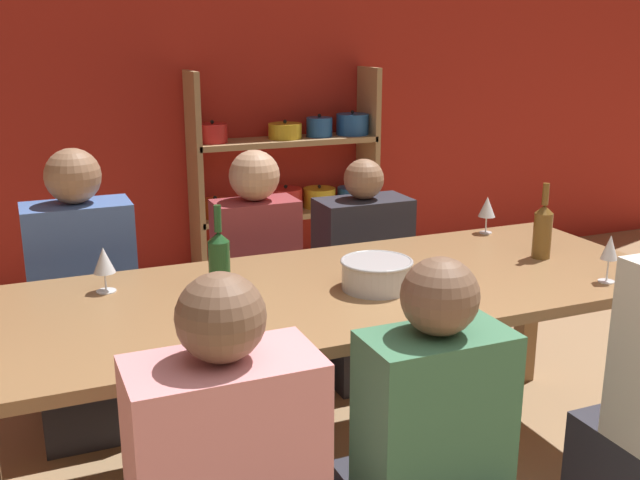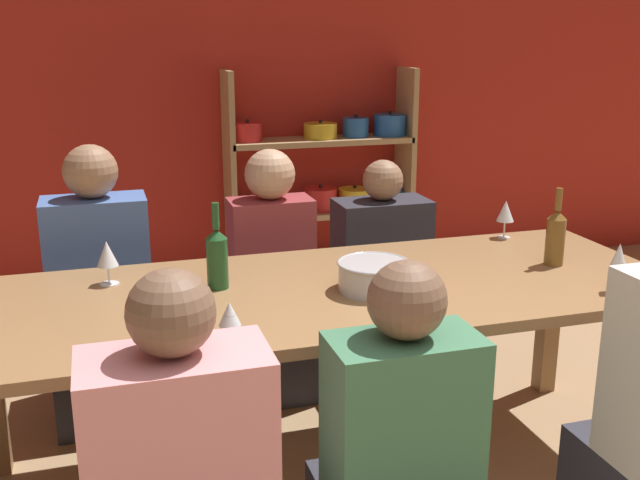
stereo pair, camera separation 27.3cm
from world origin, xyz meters
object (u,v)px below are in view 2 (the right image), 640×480
wine_glass_white_b (107,255)px  shelf_unit (328,197)px  wine_glass_red_a (619,258)px  mixing_bowl (374,275)px  wine_bottle_dark (217,257)px  wine_glass_red_c (230,316)px  person_far_a (272,302)px  person_far_b (380,299)px  wine_bottle_green (556,236)px  wine_glass_red_b (505,212)px  dining_table (328,309)px  person_far_c (103,318)px

wine_glass_white_b → shelf_unit: bearing=53.5°
wine_glass_red_a → mixing_bowl: bearing=162.2°
wine_bottle_dark → wine_glass_white_b: 0.40m
shelf_unit → wine_bottle_dark: bearing=-117.0°
wine_glass_red_c → person_far_a: 1.34m
shelf_unit → person_far_b: shelf_unit is taller
person_far_b → wine_glass_red_c: bearing=52.2°
wine_bottle_green → wine_glass_red_a: 0.34m
wine_glass_red_a → wine_glass_red_c: size_ratio=1.29×
shelf_unit → wine_glass_red_a: bearing=-84.0°
wine_glass_red_a → wine_glass_red_b: (-0.01, 0.75, -0.01)m
wine_glass_red_a → wine_bottle_green: bearing=94.5°
dining_table → person_far_c: bearing=134.5°
wine_bottle_dark → wine_glass_red_c: wine_bottle_dark is taller
wine_glass_red_b → person_far_c: 1.84m
wine_glass_red_b → wine_bottle_green: bearing=-92.4°
dining_table → wine_glass_white_b: wine_glass_white_b is taller
wine_bottle_green → person_far_a: (-0.95, 0.79, -0.46)m
wine_glass_white_b → wine_bottle_green: bearing=-8.8°
person_far_a → person_far_c: size_ratio=0.96×
person_far_c → wine_bottle_green: bearing=155.1°
wine_bottle_dark → person_far_a: bearing=62.7°
person_far_c → wine_bottle_dark: bearing=120.7°
wine_glass_red_b → person_far_b: 0.78m
wine_glass_red_b → wine_glass_red_c: 1.60m
shelf_unit → wine_glass_red_b: shelf_unit is taller
mixing_bowl → wine_glass_red_c: size_ratio=1.90×
wine_glass_white_b → person_far_a: (0.73, 0.53, -0.45)m
shelf_unit → wine_glass_red_c: (-1.12, -2.62, 0.27)m
wine_bottle_dark → person_far_b: (0.91, 0.71, -0.51)m
dining_table → mixing_bowl: 0.21m
wine_glass_red_b → person_far_a: 1.14m
person_far_a → person_far_c: (-0.76, 0.01, 0.01)m
mixing_bowl → person_far_a: 0.97m
dining_table → wine_glass_white_b: size_ratio=15.87×
shelf_unit → wine_bottle_dark: shelf_unit is taller
person_far_a → wine_glass_red_b: bearing=158.3°
shelf_unit → mixing_bowl: bearing=-103.4°
mixing_bowl → person_far_b: 1.08m
mixing_bowl → wine_bottle_dark: 0.56m
wine_glass_white_b → person_far_a: bearing=36.2°
mixing_bowl → wine_glass_red_c: (-0.57, -0.33, 0.04)m
mixing_bowl → wine_glass_red_b: (0.80, 0.49, 0.06)m
wine_glass_red_b → person_far_a: size_ratio=0.15×
wine_bottle_dark → wine_glass_white_b: size_ratio=1.92×
wine_glass_red_a → wine_glass_white_b: (-1.71, 0.60, -0.01)m
wine_glass_red_b → person_far_b: size_ratio=0.16×
wine_glass_white_b → person_far_c: 0.70m
wine_glass_red_c → wine_bottle_green: bearing=16.9°
wine_glass_red_c → person_far_a: (0.40, 1.20, -0.43)m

